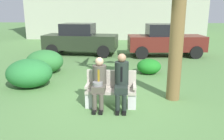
% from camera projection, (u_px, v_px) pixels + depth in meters
% --- Properties ---
extents(ground_plane, '(80.00, 80.00, 0.00)m').
position_uv_depth(ground_plane, '(109.00, 103.00, 6.04)').
color(ground_plane, '#537F44').
extents(park_bench, '(1.25, 0.44, 0.90)m').
position_uv_depth(park_bench, '(111.00, 91.00, 5.81)').
color(park_bench, '#B7AD9E').
rests_on(park_bench, ground).
extents(seated_man_left, '(0.34, 0.72, 1.26)m').
position_uv_depth(seated_man_left, '(99.00, 80.00, 5.63)').
color(seated_man_left, '#4C473D').
rests_on(seated_man_left, ground).
extents(seated_man_right, '(0.34, 0.72, 1.36)m').
position_uv_depth(seated_man_right, '(121.00, 79.00, 5.60)').
color(seated_man_right, '#1E2823').
rests_on(seated_man_right, ground).
extents(shrub_near_bench, '(1.43, 1.31, 0.89)m').
position_uv_depth(shrub_near_bench, '(29.00, 73.00, 7.27)').
color(shrub_near_bench, '#277334').
rests_on(shrub_near_bench, ground).
extents(shrub_mid_lawn, '(0.92, 0.84, 0.57)m').
position_uv_depth(shrub_mid_lawn, '(149.00, 66.00, 8.82)').
color(shrub_mid_lawn, '#1E7821').
rests_on(shrub_mid_lawn, ground).
extents(shrub_far_lawn, '(1.42, 1.30, 0.89)m').
position_uv_depth(shrub_far_lawn, '(45.00, 61.00, 8.93)').
color(shrub_far_lawn, '#2F7535').
rests_on(shrub_far_lawn, ground).
extents(parked_car_near, '(4.00, 1.94, 1.68)m').
position_uv_depth(parked_car_near, '(80.00, 39.00, 12.53)').
color(parked_car_near, '#232D1E').
rests_on(parked_car_near, ground).
extents(parked_car_far, '(4.02, 1.99, 1.68)m').
position_uv_depth(parked_car_far, '(165.00, 40.00, 12.10)').
color(parked_car_far, '#591E19').
rests_on(parked_car_far, ground).
extents(street_lamp, '(0.24, 0.24, 3.54)m').
position_uv_depth(street_lamp, '(183.00, 15.00, 10.69)').
color(street_lamp, black).
rests_on(street_lamp, ground).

